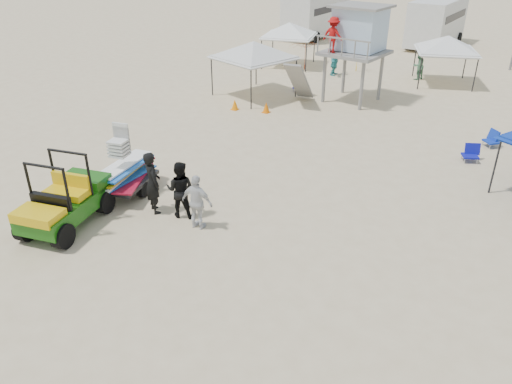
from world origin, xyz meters
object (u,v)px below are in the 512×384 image
Objects in this scene: lifeguard_tower at (356,32)px; surf_trailer at (125,170)px; man_left at (153,183)px; utility_cart at (61,196)px.

surf_trailer is at bearing -97.27° from lifeguard_tower.
lifeguard_tower is (0.18, 13.62, 2.32)m from man_left.
utility_cart is at bearing -90.15° from surf_trailer.
utility_cart is 1.17× the size of surf_trailer.
man_left is 13.82m from lifeguard_tower.
lifeguard_tower reaches higher than surf_trailer.
utility_cart is 2.34m from surf_trailer.
surf_trailer is 13.65m from lifeguard_tower.
lifeguard_tower reaches higher than man_left.
surf_trailer reaches higher than man_left.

